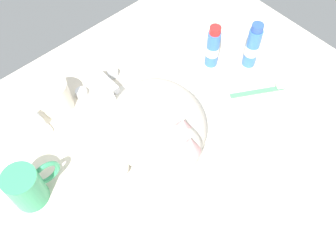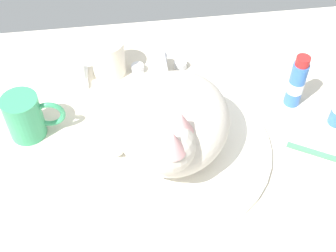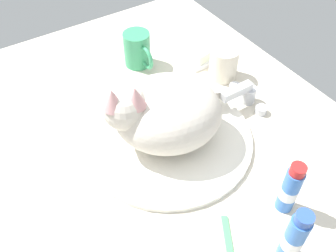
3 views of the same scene
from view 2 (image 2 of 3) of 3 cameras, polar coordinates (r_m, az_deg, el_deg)
name	(u,v)px [view 2 (image 2 of 3)]	position (r cm, az deg, el deg)	size (l,w,h in cm)	color
ground_plane	(174,155)	(90.79, 0.68, -3.57)	(110.00, 82.50, 3.00)	beige
sink_basin	(174,148)	(89.17, 0.70, -2.77)	(37.35, 37.35, 1.10)	white
faucet	(160,64)	(102.65, -1.02, 7.62)	(12.47, 10.17, 6.20)	silver
cat	(171,124)	(82.44, 0.38, 0.22)	(27.74, 30.98, 17.20)	beige
coffee_mug	(26,117)	(92.99, -17.04, 1.11)	(11.40, 7.07, 9.37)	#389966
rinse_cup	(108,57)	(102.94, -7.33, 8.39)	(7.32, 7.32, 8.34)	silver
soap_dish	(67,79)	(104.51, -12.25, 5.65)	(9.00, 6.40, 1.20)	white
soap_bar	(66,73)	(103.21, -12.43, 6.43)	(7.51, 4.30, 2.70)	silver
toothpaste_bottle	(297,83)	(97.46, 15.52, 5.14)	(3.36, 3.36, 12.33)	#3870C6
toothbrush	(329,156)	(93.22, 19.13, -3.49)	(12.77, 8.26, 1.60)	#4CB266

